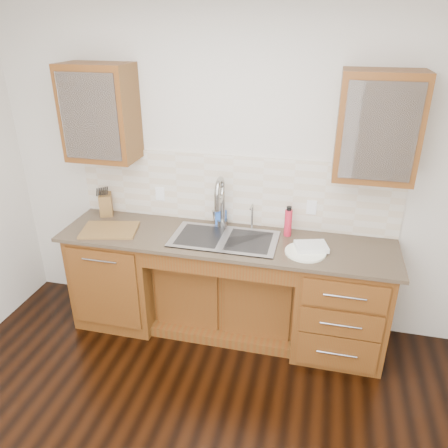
% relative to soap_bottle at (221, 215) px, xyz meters
% --- Properties ---
extents(wall_back, '(4.00, 0.10, 2.70)m').
position_rel_soap_bottle_xyz_m(wall_back, '(0.09, 0.13, 0.35)').
color(wall_back, beige).
rests_on(wall_back, ground).
extents(base_cabinet_left, '(0.70, 0.62, 0.88)m').
position_rel_soap_bottle_xyz_m(base_cabinet_left, '(-0.86, -0.23, -0.56)').
color(base_cabinet_left, '#593014').
rests_on(base_cabinet_left, ground).
extents(base_cabinet_center, '(1.20, 0.44, 0.70)m').
position_rel_soap_bottle_xyz_m(base_cabinet_center, '(0.09, -0.14, -0.65)').
color(base_cabinet_center, '#593014').
rests_on(base_cabinet_center, ground).
extents(base_cabinet_right, '(0.70, 0.62, 0.88)m').
position_rel_soap_bottle_xyz_m(base_cabinet_right, '(1.04, -0.23, -0.56)').
color(base_cabinet_right, '#593014').
rests_on(base_cabinet_right, ground).
extents(countertop, '(2.70, 0.65, 0.03)m').
position_rel_soap_bottle_xyz_m(countertop, '(0.09, -0.25, -0.10)').
color(countertop, '#84705B').
rests_on(countertop, base_cabinet_left).
extents(backsplash, '(2.70, 0.02, 0.59)m').
position_rel_soap_bottle_xyz_m(backsplash, '(0.09, 0.07, 0.21)').
color(backsplash, beige).
rests_on(backsplash, wall_back).
extents(sink, '(0.84, 0.46, 0.19)m').
position_rel_soap_bottle_xyz_m(sink, '(0.09, -0.26, -0.17)').
color(sink, '#9E9EA5').
rests_on(sink, countertop).
extents(faucet, '(0.04, 0.04, 0.40)m').
position_rel_soap_bottle_xyz_m(faucet, '(0.02, -0.03, 0.11)').
color(faucet, '#999993').
rests_on(faucet, countertop).
extents(filter_tap, '(0.02, 0.02, 0.24)m').
position_rel_soap_bottle_xyz_m(filter_tap, '(0.27, -0.02, 0.03)').
color(filter_tap, '#999993').
rests_on(filter_tap, countertop).
extents(upper_cabinet_left, '(0.55, 0.34, 0.75)m').
position_rel_soap_bottle_xyz_m(upper_cabinet_left, '(-0.96, -0.09, 0.83)').
color(upper_cabinet_left, '#593014').
rests_on(upper_cabinet_left, wall_back).
extents(upper_cabinet_right, '(0.55, 0.34, 0.75)m').
position_rel_soap_bottle_xyz_m(upper_cabinet_right, '(1.14, -0.09, 0.83)').
color(upper_cabinet_right, '#593014').
rests_on(upper_cabinet_right, wall_back).
extents(outlet_left, '(0.08, 0.01, 0.12)m').
position_rel_soap_bottle_xyz_m(outlet_left, '(-0.56, 0.05, 0.12)').
color(outlet_left, white).
rests_on(outlet_left, backsplash).
extents(outlet_right, '(0.08, 0.01, 0.12)m').
position_rel_soap_bottle_xyz_m(outlet_right, '(0.74, 0.05, 0.12)').
color(outlet_right, white).
rests_on(outlet_right, backsplash).
extents(soap_bottle, '(0.08, 0.08, 0.18)m').
position_rel_soap_bottle_xyz_m(soap_bottle, '(0.00, 0.00, 0.00)').
color(soap_bottle, blue).
rests_on(soap_bottle, countertop).
extents(water_bottle, '(0.07, 0.07, 0.22)m').
position_rel_soap_bottle_xyz_m(water_bottle, '(0.57, -0.07, 0.02)').
color(water_bottle, red).
rests_on(water_bottle, countertop).
extents(plate, '(0.36, 0.36, 0.02)m').
position_rel_soap_bottle_xyz_m(plate, '(0.73, -0.34, -0.08)').
color(plate, white).
rests_on(plate, countertop).
extents(dish_towel, '(0.27, 0.23, 0.04)m').
position_rel_soap_bottle_xyz_m(dish_towel, '(0.77, -0.29, -0.06)').
color(dish_towel, white).
rests_on(dish_towel, plate).
extents(knife_block, '(0.17, 0.20, 0.19)m').
position_rel_soap_bottle_xyz_m(knife_block, '(-1.05, -0.02, 0.01)').
color(knife_block, olive).
rests_on(knife_block, countertop).
extents(cutting_board, '(0.50, 0.40, 0.02)m').
position_rel_soap_bottle_xyz_m(cutting_board, '(-0.87, -0.34, -0.08)').
color(cutting_board, brown).
rests_on(cutting_board, countertop).
extents(cup_left_a, '(0.13, 0.13, 0.09)m').
position_rel_soap_bottle_xyz_m(cup_left_a, '(-1.04, -0.09, 0.77)').
color(cup_left_a, silver).
rests_on(cup_left_a, upper_cabinet_left).
extents(cup_left_b, '(0.12, 0.12, 0.09)m').
position_rel_soap_bottle_xyz_m(cup_left_b, '(-0.87, -0.09, 0.77)').
color(cup_left_b, white).
rests_on(cup_left_b, upper_cabinet_left).
extents(cup_right_a, '(0.14, 0.14, 0.09)m').
position_rel_soap_bottle_xyz_m(cup_right_a, '(1.05, -0.09, 0.77)').
color(cup_right_a, white).
rests_on(cup_right_a, upper_cabinet_right).
extents(cup_right_b, '(0.10, 0.10, 0.08)m').
position_rel_soap_bottle_xyz_m(cup_right_b, '(1.26, -0.09, 0.77)').
color(cup_right_b, silver).
rests_on(cup_right_b, upper_cabinet_right).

